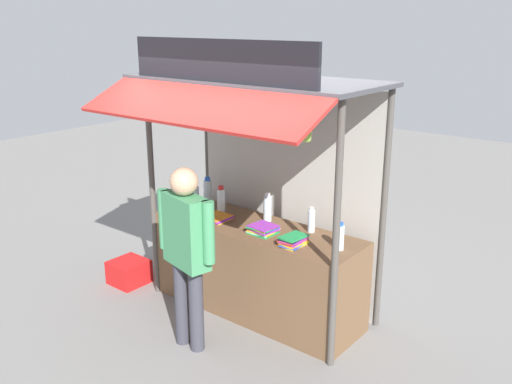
{
  "coord_description": "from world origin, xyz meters",
  "views": [
    {
      "loc": [
        3.16,
        -3.97,
        2.83
      ],
      "look_at": [
        0.0,
        0.0,
        1.25
      ],
      "focal_mm": 39.16,
      "sensor_mm": 36.0,
      "label": 1
    }
  ],
  "objects_px": {
    "water_bottle_far_right": "(267,208)",
    "plastic_crate": "(129,272)",
    "magazine_stack_right": "(192,209)",
    "banana_bunch_inner_left": "(224,120)",
    "water_bottle_far_left": "(208,192)",
    "water_bottle_center": "(340,237)",
    "vendor_person": "(186,243)",
    "water_bottle_rear_center": "(311,220)",
    "magazine_stack_mid_left": "(293,240)",
    "magazine_stack_front_left": "(263,229)",
    "water_bottle_mid_right": "(196,195)",
    "magazine_stack_left": "(217,218)",
    "water_bottle_back_left": "(221,201)",
    "banana_bunch_leftmost": "(190,120)",
    "banana_bunch_inner_right": "(307,134)"
  },
  "relations": [
    {
      "from": "water_bottle_far_right",
      "to": "banana_bunch_inner_left",
      "type": "distance_m",
      "value": 1.16
    },
    {
      "from": "water_bottle_far_left",
      "to": "magazine_stack_mid_left",
      "type": "relative_size",
      "value": 1.12
    },
    {
      "from": "magazine_stack_front_left",
      "to": "vendor_person",
      "type": "xyz_separation_m",
      "value": [
        -0.22,
        -0.79,
        0.06
      ]
    },
    {
      "from": "magazine_stack_right",
      "to": "water_bottle_far_right",
      "type": "bearing_deg",
      "value": 19.16
    },
    {
      "from": "water_bottle_back_left",
      "to": "banana_bunch_inner_right",
      "type": "relative_size",
      "value": 1.1
    },
    {
      "from": "magazine_stack_right",
      "to": "banana_bunch_inner_right",
      "type": "relative_size",
      "value": 1.04
    },
    {
      "from": "magazine_stack_mid_left",
      "to": "magazine_stack_front_left",
      "type": "bearing_deg",
      "value": 171.1
    },
    {
      "from": "water_bottle_far_right",
      "to": "water_bottle_back_left",
      "type": "relative_size",
      "value": 0.98
    },
    {
      "from": "water_bottle_back_left",
      "to": "water_bottle_far_left",
      "type": "bearing_deg",
      "value": 157.52
    },
    {
      "from": "magazine_stack_right",
      "to": "banana_bunch_inner_left",
      "type": "relative_size",
      "value": 1.09
    },
    {
      "from": "water_bottle_far_right",
      "to": "banana_bunch_inner_left",
      "type": "relative_size",
      "value": 1.13
    },
    {
      "from": "magazine_stack_right",
      "to": "banana_bunch_inner_left",
      "type": "xyz_separation_m",
      "value": [
        0.8,
        -0.37,
        1.07
      ]
    },
    {
      "from": "magazine_stack_left",
      "to": "water_bottle_center",
      "type": "bearing_deg",
      "value": 4.61
    },
    {
      "from": "magazine_stack_mid_left",
      "to": "banana_bunch_inner_right",
      "type": "distance_m",
      "value": 1.13
    },
    {
      "from": "water_bottle_mid_right",
      "to": "water_bottle_rear_center",
      "type": "xyz_separation_m",
      "value": [
        1.43,
        0.09,
        0.01
      ]
    },
    {
      "from": "water_bottle_rear_center",
      "to": "water_bottle_center",
      "type": "relative_size",
      "value": 0.97
    },
    {
      "from": "water_bottle_far_left",
      "to": "water_bottle_far_right",
      "type": "height_order",
      "value": "water_bottle_far_left"
    },
    {
      "from": "water_bottle_back_left",
      "to": "banana_bunch_leftmost",
      "type": "relative_size",
      "value": 0.95
    },
    {
      "from": "water_bottle_back_left",
      "to": "vendor_person",
      "type": "distance_m",
      "value": 1.06
    },
    {
      "from": "banana_bunch_leftmost",
      "to": "plastic_crate",
      "type": "relative_size",
      "value": 0.85
    },
    {
      "from": "water_bottle_far_right",
      "to": "banana_bunch_leftmost",
      "type": "relative_size",
      "value": 0.93
    },
    {
      "from": "water_bottle_mid_right",
      "to": "magazine_stack_left",
      "type": "height_order",
      "value": "water_bottle_mid_right"
    },
    {
      "from": "magazine_stack_mid_left",
      "to": "water_bottle_far_right",
      "type": "bearing_deg",
      "value": 147.98
    },
    {
      "from": "water_bottle_far_left",
      "to": "magazine_stack_right",
      "type": "relative_size",
      "value": 1.1
    },
    {
      "from": "magazine_stack_mid_left",
      "to": "banana_bunch_inner_left",
      "type": "xyz_separation_m",
      "value": [
        -0.54,
        -0.29,
        1.06
      ]
    },
    {
      "from": "magazine_stack_mid_left",
      "to": "banana_bunch_inner_right",
      "type": "height_order",
      "value": "banana_bunch_inner_right"
    },
    {
      "from": "banana_bunch_inner_right",
      "to": "water_bottle_far_right",
      "type": "bearing_deg",
      "value": 143.33
    },
    {
      "from": "magazine_stack_mid_left",
      "to": "banana_bunch_leftmost",
      "type": "distance_m",
      "value": 1.43
    },
    {
      "from": "water_bottle_rear_center",
      "to": "water_bottle_center",
      "type": "bearing_deg",
      "value": -25.13
    },
    {
      "from": "magazine_stack_right",
      "to": "magazine_stack_front_left",
      "type": "relative_size",
      "value": 1.02
    },
    {
      "from": "magazine_stack_right",
      "to": "magazine_stack_front_left",
      "type": "xyz_separation_m",
      "value": [
        0.95,
        -0.02,
        0.01
      ]
    },
    {
      "from": "magazine_stack_mid_left",
      "to": "water_bottle_rear_center",
      "type": "bearing_deg",
      "value": 97.65
    },
    {
      "from": "water_bottle_mid_right",
      "to": "vendor_person",
      "type": "height_order",
      "value": "vendor_person"
    },
    {
      "from": "magazine_stack_right",
      "to": "banana_bunch_inner_right",
      "type": "xyz_separation_m",
      "value": [
        1.64,
        -0.37,
        1.06
      ]
    },
    {
      "from": "water_bottle_far_right",
      "to": "banana_bunch_inner_right",
      "type": "bearing_deg",
      "value": -36.67
    },
    {
      "from": "water_bottle_far_left",
      "to": "water_bottle_center",
      "type": "xyz_separation_m",
      "value": [
        1.75,
        -0.19,
        -0.03
      ]
    },
    {
      "from": "water_bottle_far_left",
      "to": "vendor_person",
      "type": "height_order",
      "value": "vendor_person"
    },
    {
      "from": "water_bottle_rear_center",
      "to": "magazine_stack_mid_left",
      "type": "relative_size",
      "value": 0.89
    },
    {
      "from": "banana_bunch_inner_left",
      "to": "banana_bunch_leftmost",
      "type": "height_order",
      "value": "same"
    },
    {
      "from": "water_bottle_far_right",
      "to": "water_bottle_mid_right",
      "type": "bearing_deg",
      "value": -175.48
    },
    {
      "from": "water_bottle_far_left",
      "to": "magazine_stack_left",
      "type": "distance_m",
      "value": 0.51
    },
    {
      "from": "water_bottle_center",
      "to": "banana_bunch_inner_left",
      "type": "bearing_deg",
      "value": -153.54
    },
    {
      "from": "water_bottle_center",
      "to": "magazine_stack_mid_left",
      "type": "relative_size",
      "value": 0.92
    },
    {
      "from": "water_bottle_back_left",
      "to": "magazine_stack_right",
      "type": "distance_m",
      "value": 0.33
    },
    {
      "from": "water_bottle_mid_right",
      "to": "water_bottle_back_left",
      "type": "height_order",
      "value": "water_bottle_back_left"
    },
    {
      "from": "water_bottle_far_right",
      "to": "plastic_crate",
      "type": "distance_m",
      "value": 1.84
    },
    {
      "from": "water_bottle_mid_right",
      "to": "vendor_person",
      "type": "xyz_separation_m",
      "value": [
        0.87,
        -1.01,
        -0.01
      ]
    },
    {
      "from": "vendor_person",
      "to": "banana_bunch_inner_left",
      "type": "bearing_deg",
      "value": -85.48
    },
    {
      "from": "water_bottle_mid_right",
      "to": "plastic_crate",
      "type": "bearing_deg",
      "value": -136.18
    },
    {
      "from": "water_bottle_far_right",
      "to": "magazine_stack_right",
      "type": "xyz_separation_m",
      "value": [
        -0.78,
        -0.27,
        -0.11
      ]
    }
  ]
}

